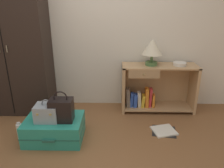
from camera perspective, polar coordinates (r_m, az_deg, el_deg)
ground_plane at (r=2.43m, az=-7.16°, el=-19.97°), size 9.00×9.00×0.00m
back_wall at (r=3.34m, az=-4.56°, el=15.96°), size 6.40×0.10×2.60m
wardrobe at (r=3.41m, az=-24.82°, el=9.11°), size 1.03×0.47×2.00m
bookshelf at (r=3.36m, az=11.01°, el=-1.07°), size 1.09×0.38×0.71m
table_lamp at (r=3.16m, az=10.46°, el=9.23°), size 0.29×0.29×0.38m
bowl at (r=3.29m, az=17.25°, el=5.03°), size 0.19×0.19×0.05m
suitcase_large at (r=2.78m, az=-14.76°, el=-11.21°), size 0.68×0.50×0.27m
train_case at (r=2.66m, az=-16.59°, el=-7.14°), size 0.26×0.22×0.27m
handbag at (r=2.60m, az=-13.05°, el=-6.54°), size 0.26×0.18×0.37m
bottle at (r=2.94m, az=-22.97°, el=-11.21°), size 0.07×0.07×0.22m
open_book_on_floor at (r=2.97m, az=13.38°, el=-11.79°), size 0.34×0.33×0.02m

